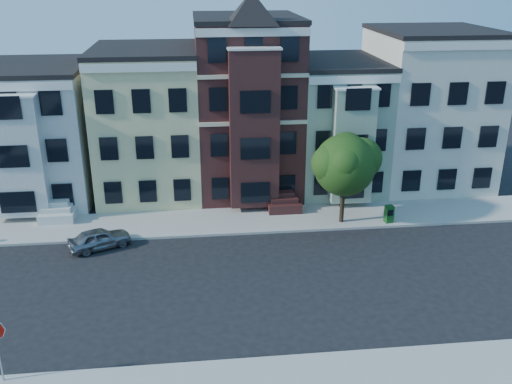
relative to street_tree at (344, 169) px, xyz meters
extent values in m
plane|color=black|center=(-5.31, -6.98, -3.69)|extent=(120.00, 120.00, 0.00)
cube|color=#9E9B93|center=(-5.31, 1.02, -3.61)|extent=(60.00, 4.00, 0.15)
cube|color=silver|center=(-20.31, 7.52, 0.81)|extent=(8.00, 9.00, 9.00)
cube|color=beige|center=(-12.31, 7.52, 1.31)|extent=(7.00, 9.00, 10.00)
cube|color=#3A1918|center=(-5.31, 7.52, 2.31)|extent=(7.00, 9.00, 12.00)
cube|color=gray|center=(1.19, 7.52, 0.81)|extent=(6.00, 9.00, 9.00)
cube|color=beige|center=(8.19, 7.52, 1.81)|extent=(8.00, 9.00, 11.00)
imported|color=gray|center=(-14.87, -1.78, -3.08)|extent=(3.85, 2.80, 1.22)
cube|color=#15501B|center=(2.98, -0.41, -2.98)|extent=(0.57, 0.53, 1.11)
camera|label=1|loc=(-9.11, -32.44, 11.61)|focal=40.00mm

